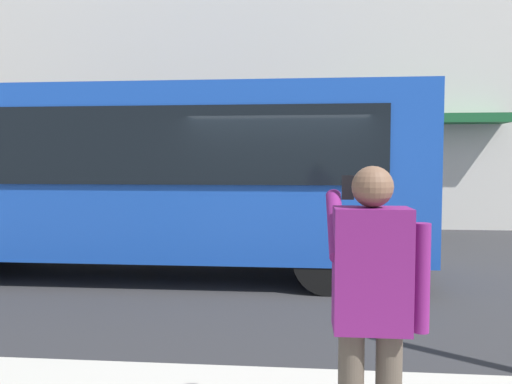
% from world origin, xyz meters
% --- Properties ---
extents(ground_plane, '(60.00, 60.00, 0.00)m').
position_xyz_m(ground_plane, '(0.00, 0.00, 0.00)').
color(ground_plane, '#2B2B2D').
extents(building_facade_far, '(28.00, 1.55, 12.00)m').
position_xyz_m(building_facade_far, '(-0.02, -6.80, 5.99)').
color(building_facade_far, beige).
rests_on(building_facade_far, ground_plane).
extents(red_bus, '(9.05, 2.54, 3.08)m').
position_xyz_m(red_bus, '(2.32, -0.50, 1.68)').
color(red_bus, '#1947AD').
rests_on(red_bus, ground_plane).
extents(pedestrian_photographer, '(0.53, 0.52, 1.70)m').
position_xyz_m(pedestrian_photographer, '(-0.70, 4.90, 1.14)').
color(pedestrian_photographer, '#4C4238').
rests_on(pedestrian_photographer, sidewalk_curb).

